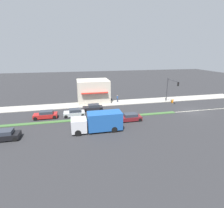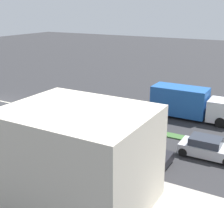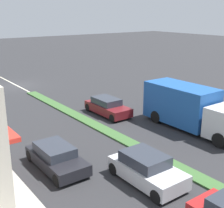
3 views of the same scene
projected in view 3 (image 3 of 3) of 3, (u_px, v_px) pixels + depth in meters
ground_plane at (117, 137)px, 20.10m from camera, size 160.00×160.00×0.00m
lane_marking_center at (17, 85)px, 33.96m from camera, size 0.16×60.00×0.01m
delivery_truck at (191, 108)px, 21.18m from camera, size 2.44×7.50×2.87m
sedan_silver at (147, 169)px, 14.63m from camera, size 1.87×3.81×1.39m
sedan_dark at (56, 157)px, 15.96m from camera, size 1.77×4.00×1.22m
sedan_maroon at (107, 107)px, 24.30m from camera, size 1.74×4.12×1.30m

